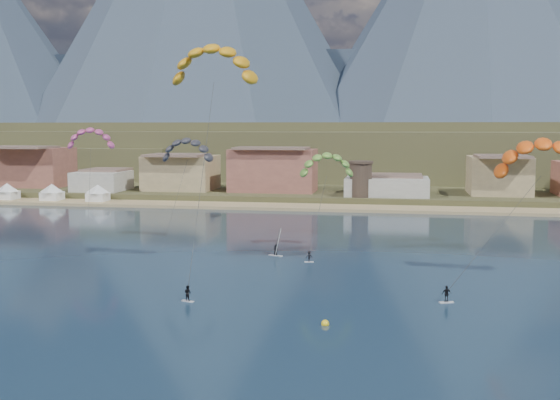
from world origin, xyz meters
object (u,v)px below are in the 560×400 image
Objects in this scene: kitesurfer_green at (327,162)px; windsurfer at (277,247)px; buoy at (325,324)px; kitesurfer_yellow at (214,59)px; watchtower at (361,179)px; kitesurfer_orange at (542,152)px.

kitesurfer_green is 14.97m from windsurfer.
kitesurfer_yellow is at bearing 129.07° from buoy.
kitesurfer_green is at bearing -91.60° from watchtower.
watchtower is 2.20× the size of windsurfer.
windsurfer is at bearing -97.22° from watchtower.
kitesurfer_yellow reaches higher than watchtower.
buoy is (-23.54, -23.47, -15.60)m from kitesurfer_orange.
buoy is (2.46, -99.38, -6.24)m from watchtower.
buoy is (16.30, -20.07, -27.00)m from kitesurfer_yellow.
kitesurfer_yellow reaches higher than buoy.
buoy is (4.15, -38.83, -13.41)m from kitesurfer_green.
kitesurfer_orange reaches higher than buoy.
windsurfer is (-8.35, -65.91, -5.13)m from watchtower.
windsurfer is at bearing 67.71° from kitesurfer_yellow.
kitesurfer_green reaches higher than watchtower.
kitesurfer_green is 4.22× the size of windsurfer.
kitesurfer_orange reaches higher than kitesurfer_green.
watchtower is 0.52× the size of kitesurfer_green.
kitesurfer_yellow is 26.15m from kitesurfer_green.
windsurfer is 35.18m from buoy.
kitesurfer_orange is (39.84, 3.40, -11.39)m from kitesurfer_yellow.
watchtower is 66.63m from windsurfer.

